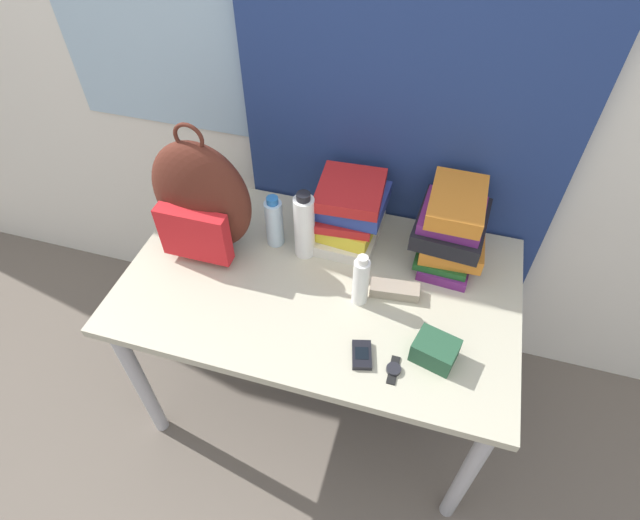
{
  "coord_description": "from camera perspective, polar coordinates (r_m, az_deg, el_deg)",
  "views": [
    {
      "loc": [
        0.29,
        -0.61,
        1.91
      ],
      "look_at": [
        0.0,
        0.37,
        0.81
      ],
      "focal_mm": 28.0,
      "sensor_mm": 36.0,
      "label": 1
    }
  ],
  "objects": [
    {
      "name": "ground_plane",
      "position": [
        2.02,
        -3.25,
        -23.74
      ],
      "size": [
        12.0,
        12.0,
        0.0
      ],
      "primitive_type": "plane",
      "color": "#665B51"
    },
    {
      "name": "wall_back",
      "position": [
        1.61,
        4.79,
        22.84
      ],
      "size": [
        6.0,
        0.06,
        2.5
      ],
      "color": "silver",
      "rests_on": "ground_plane"
    },
    {
      "name": "curtain_blue",
      "position": [
        1.54,
        10.46,
        21.08
      ],
      "size": [
        1.05,
        0.04,
        2.5
      ],
      "color": "navy",
      "rests_on": "ground_plane"
    },
    {
      "name": "desk",
      "position": [
        1.64,
        0.0,
        -4.39
      ],
      "size": [
        1.23,
        0.75,
        0.71
      ],
      "color": "#B7B299",
      "rests_on": "ground_plane"
    },
    {
      "name": "backpack",
      "position": [
        1.6,
        -13.42,
        6.59
      ],
      "size": [
        0.32,
        0.18,
        0.46
      ],
      "color": "#512319",
      "rests_on": "desk"
    },
    {
      "name": "book_stack_left",
      "position": [
        1.65,
        3.39,
        5.59
      ],
      "size": [
        0.23,
        0.26,
        0.22
      ],
      "color": "silver",
      "rests_on": "desk"
    },
    {
      "name": "book_stack_center",
      "position": [
        1.62,
        14.83,
        3.59
      ],
      "size": [
        0.23,
        0.29,
        0.26
      ],
      "color": "#6B2370",
      "rests_on": "desk"
    },
    {
      "name": "water_bottle",
      "position": [
        1.64,
        -5.25,
        4.34
      ],
      "size": [
        0.06,
        0.06,
        0.19
      ],
      "color": "silver",
      "rests_on": "desk"
    },
    {
      "name": "sports_bottle",
      "position": [
        1.58,
        -1.8,
        3.9
      ],
      "size": [
        0.07,
        0.07,
        0.25
      ],
      "color": "white",
      "rests_on": "desk"
    },
    {
      "name": "sunscreen_bottle",
      "position": [
        1.47,
        4.68,
        -2.4
      ],
      "size": [
        0.05,
        0.05,
        0.19
      ],
      "color": "white",
      "rests_on": "desk"
    },
    {
      "name": "cell_phone",
      "position": [
        1.41,
        4.79,
        -10.75
      ],
      "size": [
        0.07,
        0.1,
        0.02
      ],
      "color": "black",
      "rests_on": "desk"
    },
    {
      "name": "sunglasses_case",
      "position": [
        1.55,
        8.51,
        -3.41
      ],
      "size": [
        0.16,
        0.07,
        0.04
      ],
      "color": "gray",
      "rests_on": "desk"
    },
    {
      "name": "camera_pouch",
      "position": [
        1.42,
        13.02,
        -10.02
      ],
      "size": [
        0.14,
        0.12,
        0.07
      ],
      "color": "#234C33",
      "rests_on": "desk"
    },
    {
      "name": "wristwatch",
      "position": [
        1.4,
        8.4,
        -12.28
      ],
      "size": [
        0.04,
        0.09,
        0.01
      ],
      "color": "black",
      "rests_on": "desk"
    }
  ]
}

